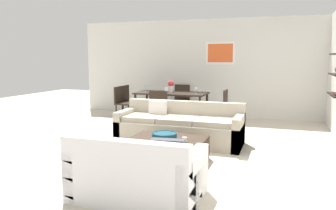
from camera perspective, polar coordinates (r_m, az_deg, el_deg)
ground_plane at (r=6.22m, az=0.27°, el=-7.14°), size 18.00×18.00×0.00m
back_wall_unit at (r=9.36m, az=9.04°, el=6.25°), size 8.40×0.09×2.70m
sofa_beige at (r=6.44m, az=2.01°, el=-3.96°), size 2.39×0.90×0.78m
loveseat_white at (r=3.95m, az=-5.19°, el=-11.76°), size 1.46×0.90×0.78m
coffee_table at (r=5.23m, az=-0.36°, el=-7.95°), size 1.18×0.97×0.38m
decorative_bowl at (r=5.25m, az=-0.60°, el=-5.20°), size 0.39×0.39×0.09m
candle_jar at (r=5.02m, az=2.84°, el=-5.95°), size 0.07×0.07×0.07m
apple_on_coffee_table at (r=5.36m, az=-2.32°, el=-5.00°), size 0.08×0.08×0.08m
dining_table at (r=8.62m, az=0.60°, el=1.71°), size 1.82×0.90×0.75m
dining_chair_right_near at (r=8.12m, az=9.00°, el=-0.02°), size 0.44×0.44×0.88m
dining_chair_head at (r=9.45m, az=2.24°, el=1.19°), size 0.44×0.44×0.88m
dining_chair_left_near at (r=8.96m, az=-7.84°, el=0.75°), size 0.44×0.44×0.88m
dining_chair_left_far at (r=9.32m, az=-6.72°, el=1.05°), size 0.44×0.44×0.88m
dining_chair_foot at (r=7.84m, az=-1.38°, el=-0.22°), size 0.44×0.44×0.88m
wine_glass_right_near at (r=8.30m, az=4.80°, el=2.68°), size 0.08×0.08×0.15m
wine_glass_left_far at (r=8.94m, az=-3.30°, el=3.08°), size 0.08×0.08×0.16m
wine_glass_left_near at (r=8.73m, az=-3.86°, el=3.00°), size 0.06×0.06×0.17m
wine_glass_foot at (r=8.23m, az=-0.26°, el=2.69°), size 0.08×0.08×0.17m
centerpiece_vase at (r=8.62m, az=0.50°, el=3.38°), size 0.16×0.16×0.31m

